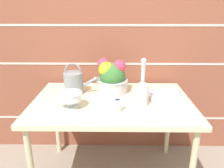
# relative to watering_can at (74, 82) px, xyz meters

# --- Properties ---
(brick_wall) EXTENTS (3.60, 0.08, 2.20)m
(brick_wall) POSITION_rel_watering_can_xyz_m (0.32, 0.36, 0.26)
(brick_wall) COLOR brown
(brick_wall) RESTS_ON ground_plane
(patio_table) EXTENTS (1.24, 0.82, 0.74)m
(patio_table) POSITION_rel_watering_can_xyz_m (0.32, -0.14, -0.16)
(patio_table) COLOR beige
(patio_table) RESTS_ON ground_plane
(watering_can) EXTENTS (0.30, 0.16, 0.27)m
(watering_can) POSITION_rel_watering_can_xyz_m (0.00, 0.00, 0.00)
(watering_can) COLOR gray
(watering_can) RESTS_ON patio_table
(crystal_pedestal_bowl) EXTENTS (0.17, 0.17, 0.12)m
(crystal_pedestal_bowl) POSITION_rel_watering_can_xyz_m (0.02, -0.28, -0.02)
(crystal_pedestal_bowl) COLOR silver
(crystal_pedestal_bowl) RESTS_ON patio_table
(flower_planter) EXTENTS (0.27, 0.27, 0.29)m
(flower_planter) POSITION_rel_watering_can_xyz_m (0.31, 0.03, 0.03)
(flower_planter) COLOR #BCBCC1
(flower_planter) RESTS_ON patio_table
(glass_decanter) EXTENTS (0.09, 0.09, 0.36)m
(glass_decanter) POSITION_rel_watering_can_xyz_m (0.54, -0.24, 0.02)
(glass_decanter) COLOR silver
(glass_decanter) RESTS_ON patio_table
(figurine_vase) EXTENTS (0.06, 0.06, 0.17)m
(figurine_vase) POSITION_rel_watering_can_xyz_m (0.36, -0.37, -0.03)
(figurine_vase) COLOR white
(figurine_vase) RESTS_ON patio_table
(wire_tray) EXTENTS (0.27, 0.19, 0.04)m
(wire_tray) POSITION_rel_watering_can_xyz_m (0.75, -0.08, -0.09)
(wire_tray) COLOR #B7B7BC
(wire_tray) RESTS_ON patio_table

